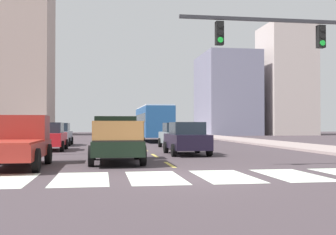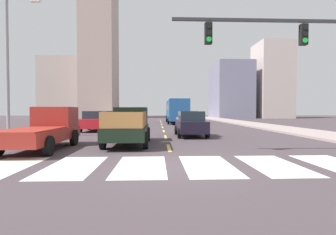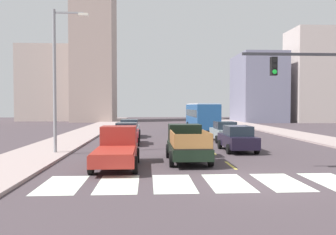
# 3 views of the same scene
# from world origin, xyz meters

# --- Properties ---
(ground_plane) EXTENTS (160.00, 160.00, 0.00)m
(ground_plane) POSITION_xyz_m (0.00, 0.00, 0.00)
(ground_plane) COLOR #453A3F
(sidewalk_right) EXTENTS (3.91, 110.00, 0.15)m
(sidewalk_right) POSITION_xyz_m (11.09, 18.00, 0.07)
(sidewalk_right) COLOR #A5918D
(sidewalk_right) RESTS_ON ground
(sidewalk_left) EXTENTS (3.91, 110.00, 0.15)m
(sidewalk_left) POSITION_xyz_m (-11.09, 18.00, 0.07)
(sidewalk_left) COLOR #A5918D
(sidewalk_left) RESTS_ON ground
(crosswalk_stripe_1) EXTENTS (1.59, 3.36, 0.01)m
(crosswalk_stripe_1) POSITION_xyz_m (-5.40, 0.00, 0.00)
(crosswalk_stripe_1) COLOR silver
(crosswalk_stripe_1) RESTS_ON ground
(crosswalk_stripe_2) EXTENTS (1.59, 3.36, 0.01)m
(crosswalk_stripe_2) POSITION_xyz_m (-3.24, 0.00, 0.00)
(crosswalk_stripe_2) COLOR silver
(crosswalk_stripe_2) RESTS_ON ground
(crosswalk_stripe_3) EXTENTS (1.59, 3.36, 0.01)m
(crosswalk_stripe_3) POSITION_xyz_m (-1.08, 0.00, 0.00)
(crosswalk_stripe_3) COLOR silver
(crosswalk_stripe_3) RESTS_ON ground
(crosswalk_stripe_4) EXTENTS (1.59, 3.36, 0.01)m
(crosswalk_stripe_4) POSITION_xyz_m (1.08, 0.00, 0.00)
(crosswalk_stripe_4) COLOR silver
(crosswalk_stripe_4) RESTS_ON ground
(crosswalk_stripe_5) EXTENTS (1.59, 3.36, 0.01)m
(crosswalk_stripe_5) POSITION_xyz_m (3.24, 0.00, 0.00)
(crosswalk_stripe_5) COLOR silver
(crosswalk_stripe_5) RESTS_ON ground
(lane_dash_0) EXTENTS (0.16, 2.40, 0.01)m
(lane_dash_0) POSITION_xyz_m (0.00, 4.00, 0.00)
(lane_dash_0) COLOR #D9C14F
(lane_dash_0) RESTS_ON ground
(lane_dash_1) EXTENTS (0.16, 2.40, 0.01)m
(lane_dash_1) POSITION_xyz_m (0.00, 9.00, 0.00)
(lane_dash_1) COLOR #D9C14F
(lane_dash_1) RESTS_ON ground
(lane_dash_2) EXTENTS (0.16, 2.40, 0.01)m
(lane_dash_2) POSITION_xyz_m (0.00, 14.00, 0.00)
(lane_dash_2) COLOR #D9C14F
(lane_dash_2) RESTS_ON ground
(lane_dash_3) EXTENTS (0.16, 2.40, 0.01)m
(lane_dash_3) POSITION_xyz_m (0.00, 19.00, 0.00)
(lane_dash_3) COLOR #D9C14F
(lane_dash_3) RESTS_ON ground
(lane_dash_4) EXTENTS (0.16, 2.40, 0.01)m
(lane_dash_4) POSITION_xyz_m (0.00, 24.00, 0.00)
(lane_dash_4) COLOR #D9C14F
(lane_dash_4) RESTS_ON ground
(lane_dash_5) EXTENTS (0.16, 2.40, 0.01)m
(lane_dash_5) POSITION_xyz_m (0.00, 29.00, 0.00)
(lane_dash_5) COLOR #D9C14F
(lane_dash_5) RESTS_ON ground
(lane_dash_6) EXTENTS (0.16, 2.40, 0.01)m
(lane_dash_6) POSITION_xyz_m (0.00, 34.00, 0.00)
(lane_dash_6) COLOR #D9C14F
(lane_dash_6) RESTS_ON ground
(lane_dash_7) EXTENTS (0.16, 2.40, 0.01)m
(lane_dash_7) POSITION_xyz_m (0.00, 39.00, 0.00)
(lane_dash_7) COLOR #D9C14F
(lane_dash_7) RESTS_ON ground
(pickup_stakebed) EXTENTS (2.18, 5.20, 1.96)m
(pickup_stakebed) POSITION_xyz_m (-2.07, 5.69, 0.94)
(pickup_stakebed) COLOR black
(pickup_stakebed) RESTS_ON ground
(pickup_dark) EXTENTS (2.18, 5.20, 1.96)m
(pickup_dark) POSITION_xyz_m (-5.78, 4.05, 0.92)
(pickup_dark) COLOR maroon
(pickup_dark) RESTS_ON ground
(city_bus) EXTENTS (2.72, 10.80, 3.32)m
(city_bus) POSITION_xyz_m (2.12, 27.64, 1.95)
(city_bus) COLOR #21518B
(city_bus) RESTS_ON ground
(sedan_near_left) EXTENTS (2.02, 4.40, 1.72)m
(sedan_near_left) POSITION_xyz_m (-5.89, 14.25, 0.86)
(sedan_near_left) COLOR red
(sedan_near_left) RESTS_ON ground
(sedan_mid) EXTENTS (2.02, 4.40, 1.72)m
(sedan_mid) POSITION_xyz_m (2.28, 15.83, 0.86)
(sedan_mid) COLOR gray
(sedan_mid) RESTS_ON ground
(sedan_far) EXTENTS (2.02, 4.40, 1.72)m
(sedan_far) POSITION_xyz_m (-6.00, 20.64, 0.86)
(sedan_far) COLOR #8F909C
(sedan_far) RESTS_ON ground
(sedan_near_right) EXTENTS (2.02, 4.40, 1.72)m
(sedan_near_right) POSITION_xyz_m (1.75, 9.45, 0.86)
(sedan_near_right) COLOR black
(sedan_near_right) RESTS_ON ground
(traffic_signal_gantry) EXTENTS (9.79, 0.27, 6.00)m
(traffic_signal_gantry) POSITION_xyz_m (6.56, 2.05, 4.23)
(traffic_signal_gantry) COLOR #2D2D33
(traffic_signal_gantry) RESTS_ON ground
(streetlight_left) EXTENTS (2.20, 0.28, 9.00)m
(streetlight_left) POSITION_xyz_m (-9.85, 8.55, 4.97)
(streetlight_left) COLOR gray
(streetlight_left) RESTS_ON ground
(block_mid_left) EXTENTS (7.22, 7.89, 17.11)m
(block_mid_left) POSITION_xyz_m (25.76, 50.23, 8.55)
(block_mid_left) COLOR beige
(block_mid_left) RESTS_ON ground
(block_mid_right) EXTENTS (11.19, 8.16, 15.13)m
(block_mid_right) POSITION_xyz_m (-24.46, 59.99, 7.57)
(block_mid_right) COLOR #B7A59C
(block_mid_right) RESTS_ON ground
(block_low_left) EXTENTS (7.97, 11.93, 12.70)m
(block_low_left) POSITION_xyz_m (16.67, 52.37, 6.35)
(block_low_left) COLOR gray
(block_low_left) RESTS_ON ground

